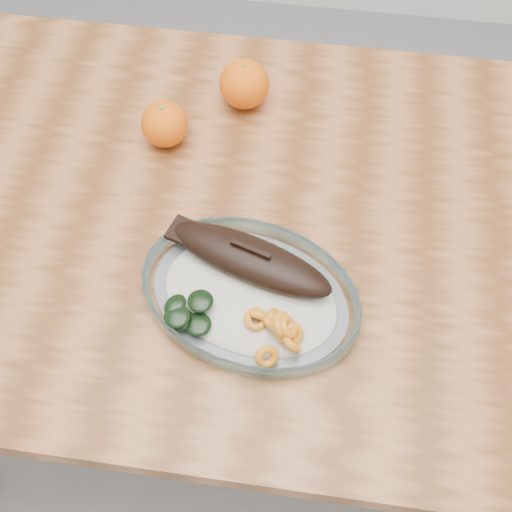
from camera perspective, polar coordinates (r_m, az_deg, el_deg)
name	(u,v)px	position (r m, az deg, el deg)	size (l,w,h in m)	color
ground	(235,382)	(1.66, -1.86, -11.11)	(3.00, 3.00, 0.00)	slate
dining_table	(224,244)	(1.08, -2.82, 1.09)	(1.20, 0.80, 0.75)	brown
plated_meal	(250,292)	(0.90, -0.54, -3.18)	(0.69, 0.69, 0.08)	white
orange_left	(165,124)	(1.07, -8.13, 11.52)	(0.08, 0.08, 0.08)	#FF5E05
orange_right	(244,84)	(1.11, -1.04, 15.03)	(0.08, 0.08, 0.08)	#FF5E05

